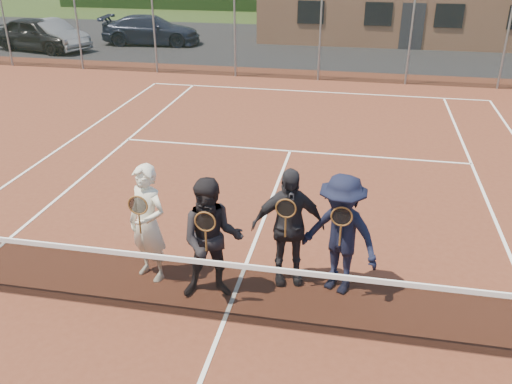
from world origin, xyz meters
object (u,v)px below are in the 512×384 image
(player_a, at_px, (148,223))
(player_b, at_px, (212,240))
(car_c, at_px, (151,30))
(player_d, at_px, (341,235))
(player_c, at_px, (288,227))
(car_b, at_px, (51,35))
(car_a, at_px, (38,34))
(tennis_net, at_px, (223,289))

(player_a, bearing_deg, player_b, -14.62)
(car_c, height_order, player_d, player_d)
(car_c, distance_m, player_d, 20.40)
(car_c, xyz_separation_m, player_c, (8.99, -17.84, 0.27))
(car_b, height_order, player_a, player_a)
(car_a, bearing_deg, player_c, -126.44)
(car_b, relative_size, player_a, 2.19)
(car_c, bearing_deg, player_d, -156.53)
(car_a, height_order, tennis_net, car_a)
(car_b, distance_m, player_d, 20.87)
(player_a, bearing_deg, player_c, 8.59)
(player_a, bearing_deg, car_b, 124.18)
(tennis_net, bearing_deg, car_a, 127.33)
(player_a, height_order, player_d, same)
(car_b, bearing_deg, car_a, 145.61)
(car_a, bearing_deg, player_d, -125.05)
(car_a, distance_m, tennis_net, 20.85)
(car_a, relative_size, car_c, 0.93)
(tennis_net, height_order, player_b, player_b)
(car_b, height_order, player_c, player_c)
(player_b, bearing_deg, car_b, 126.17)
(car_b, xyz_separation_m, player_a, (10.88, -16.02, 0.27))
(player_b, relative_size, player_d, 1.00)
(car_c, bearing_deg, player_b, -161.50)
(car_b, relative_size, car_c, 0.87)
(car_a, height_order, player_a, player_a)
(player_d, bearing_deg, car_b, 130.77)
(tennis_net, distance_m, player_d, 1.81)
(car_a, distance_m, car_c, 4.94)
(tennis_net, bearing_deg, player_d, 36.29)
(player_d, bearing_deg, car_c, 118.54)
(car_a, relative_size, player_b, 2.34)
(car_c, relative_size, player_b, 2.51)
(player_c, distance_m, player_d, 0.76)
(tennis_net, bearing_deg, player_c, 59.21)
(car_a, relative_size, tennis_net, 0.36)
(car_b, height_order, player_b, player_b)
(player_c, bearing_deg, player_d, -6.67)
(car_c, distance_m, player_c, 19.98)
(player_c, xyz_separation_m, player_d, (0.75, -0.09, -0.00))
(player_b, bearing_deg, car_a, 127.64)
(car_c, height_order, tennis_net, car_c)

